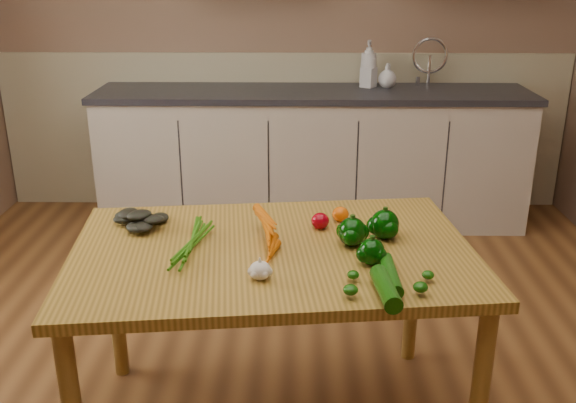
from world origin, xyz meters
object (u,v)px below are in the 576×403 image
(pepper_a, at_px, (352,232))
(tomato_b, at_px, (340,214))
(soap_bottle_a, at_px, (369,64))
(tomato_a, at_px, (320,221))
(soap_bottle_c, at_px, (387,75))
(pepper_c, at_px, (372,252))
(zucchini_b, at_px, (386,288))
(garlic_bulb, at_px, (260,270))
(tomato_c, at_px, (385,224))
(table, at_px, (273,269))
(soap_bottle_b, at_px, (369,73))
(pepper_b, at_px, (385,224))
(zucchini_a, at_px, (391,275))
(leafy_greens, at_px, (142,215))
(carrot_bunch, at_px, (245,236))

(pepper_a, bearing_deg, tomato_b, 97.09)
(soap_bottle_a, xyz_separation_m, tomato_a, (-0.38, -2.09, -0.27))
(soap_bottle_c, bearing_deg, tomato_b, -124.29)
(pepper_c, distance_m, zucchini_b, 0.22)
(garlic_bulb, bearing_deg, tomato_a, 63.86)
(tomato_c, bearing_deg, tomato_a, 173.36)
(table, distance_m, zucchini_b, 0.50)
(soap_bottle_b, distance_m, pepper_b, 2.17)
(pepper_c, distance_m, tomato_b, 0.38)
(soap_bottle_c, xyz_separation_m, zucchini_a, (-0.30, -2.50, -0.21))
(table, bearing_deg, zucchini_a, -39.30)
(table, xyz_separation_m, leafy_greens, (-0.50, 0.17, 0.13))
(garlic_bulb, bearing_deg, tomato_b, 59.76)
(garlic_bulb, xyz_separation_m, zucchini_a, (0.41, -0.01, -0.01))
(tomato_b, relative_size, zucchini_b, 0.30)
(tomato_a, bearing_deg, zucchini_a, -64.04)
(carrot_bunch, height_order, tomato_a, carrot_bunch)
(soap_bottle_b, bearing_deg, zucchini_a, -148.34)
(table, relative_size, garlic_bulb, 21.37)
(carrot_bunch, distance_m, leafy_greens, 0.42)
(carrot_bunch, distance_m, tomato_b, 0.42)
(carrot_bunch, height_order, pepper_b, pepper_b)
(garlic_bulb, xyz_separation_m, pepper_b, (0.43, 0.33, 0.02))
(leafy_greens, relative_size, pepper_b, 1.90)
(pepper_a, bearing_deg, leafy_greens, 169.46)
(soap_bottle_a, relative_size, garlic_bulb, 4.38)
(soap_bottle_b, relative_size, soap_bottle_c, 1.24)
(soap_bottle_a, xyz_separation_m, pepper_a, (-0.27, -2.24, -0.25))
(leafy_greens, xyz_separation_m, zucchini_a, (0.87, -0.42, -0.03))
(soap_bottle_a, distance_m, zucchini_a, 2.54)
(pepper_b, height_order, zucchini_a, pepper_b)
(carrot_bunch, relative_size, zucchini_b, 1.23)
(zucchini_a, bearing_deg, pepper_c, 110.21)
(leafy_greens, bearing_deg, tomato_c, -1.55)
(pepper_a, relative_size, pepper_c, 1.14)
(tomato_c, distance_m, zucchini_b, 0.50)
(table, height_order, pepper_a, pepper_a)
(soap_bottle_c, distance_m, zucchini_b, 2.62)
(tomato_a, relative_size, tomato_b, 1.04)
(table, bearing_deg, soap_bottle_c, 66.98)
(soap_bottle_b, distance_m, tomato_c, 2.11)
(table, xyz_separation_m, pepper_c, (0.33, -0.12, 0.13))
(pepper_a, bearing_deg, tomato_a, 126.06)
(garlic_bulb, distance_m, zucchini_b, 0.40)
(soap_bottle_c, height_order, leafy_greens, soap_bottle_c)
(carrot_bunch, distance_m, pepper_b, 0.51)
(soap_bottle_c, distance_m, leafy_greens, 2.39)
(soap_bottle_c, relative_size, carrot_bunch, 0.60)
(soap_bottle_a, distance_m, pepper_b, 2.20)
(pepper_c, distance_m, tomato_a, 0.34)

